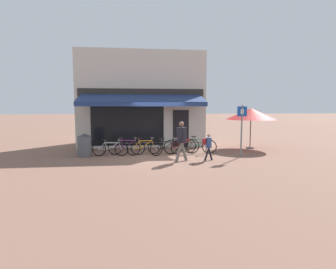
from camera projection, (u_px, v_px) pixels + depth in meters
name	position (u px, v px, depth m)	size (l,w,h in m)	color
ground_plane	(160.00, 156.00, 12.12)	(160.00, 160.00, 0.00)	brown
shop_front	(142.00, 100.00, 15.83)	(7.22, 4.68, 5.41)	beige
bike_rack_rail	(156.00, 144.00, 12.64)	(5.08, 0.04, 0.57)	#47494F
bicycle_silver	(110.00, 149.00, 12.11)	(1.67, 0.52, 0.79)	black
bicycle_purple	(126.00, 147.00, 12.46)	(1.79, 0.52, 0.85)	black
bicycle_orange	(144.00, 147.00, 12.44)	(1.67, 0.67, 0.82)	black
bicycle_black	(167.00, 147.00, 12.37)	(1.66, 0.72, 0.80)	black
bicycle_red	(182.00, 146.00, 12.73)	(1.81, 0.56, 0.86)	black
bicycle_green	(199.00, 146.00, 12.79)	(1.66, 0.86, 0.89)	black
pedestrian_adult	(181.00, 137.00, 10.89)	(0.59, 0.65, 1.68)	slate
pedestrian_child	(208.00, 144.00, 11.07)	(0.49, 0.36, 1.15)	black
litter_bin	(85.00, 145.00, 11.98)	(0.63, 0.63, 1.05)	#515459
parking_sign	(242.00, 125.00, 11.73)	(0.44, 0.07, 2.35)	slate
cafe_parasol	(251.00, 114.00, 14.28)	(2.73, 2.73, 2.20)	#4C3D2D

